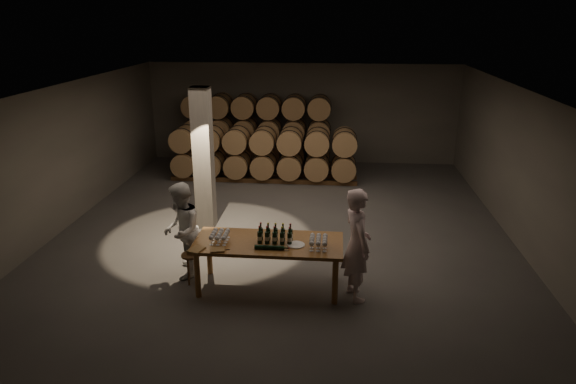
# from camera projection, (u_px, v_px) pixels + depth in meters

# --- Properties ---
(room) EXTENTS (12.00, 12.00, 12.00)m
(room) POSITION_uv_depth(u_px,v_px,m) (204.00, 159.00, 11.42)
(room) COLOR #504D4B
(room) RESTS_ON ground
(tasting_table) EXTENTS (2.60, 1.10, 0.90)m
(tasting_table) POSITION_uv_depth(u_px,v_px,m) (268.00, 247.00, 8.98)
(tasting_table) COLOR brown
(tasting_table) RESTS_ON ground
(barrel_stack_back) EXTENTS (4.70, 0.95, 2.31)m
(barrel_stack_back) POSITION_uv_depth(u_px,v_px,m) (257.00, 130.00, 16.21)
(barrel_stack_back) COLOR #54371C
(barrel_stack_back) RESTS_ON ground
(barrel_stack_front) EXTENTS (5.48, 0.95, 1.57)m
(barrel_stack_front) POSITION_uv_depth(u_px,v_px,m) (264.00, 153.00, 14.98)
(barrel_stack_front) COLOR #54371C
(barrel_stack_front) RESTS_ON ground
(bottle_cluster) EXTENTS (0.60, 0.23, 0.33)m
(bottle_cluster) POSITION_uv_depth(u_px,v_px,m) (275.00, 236.00, 8.90)
(bottle_cluster) COLOR black
(bottle_cluster) RESTS_ON tasting_table
(lying_bottles) EXTENTS (0.59, 0.07, 0.07)m
(lying_bottles) POSITION_uv_depth(u_px,v_px,m) (270.00, 247.00, 8.64)
(lying_bottles) COLOR black
(lying_bottles) RESTS_ON tasting_table
(glass_cluster_left) EXTENTS (0.31, 0.42, 0.18)m
(glass_cluster_left) POSITION_uv_depth(u_px,v_px,m) (220.00, 235.00, 8.93)
(glass_cluster_left) COLOR silver
(glass_cluster_left) RESTS_ON tasting_table
(glass_cluster_right) EXTENTS (0.31, 0.42, 0.18)m
(glass_cluster_right) POSITION_uv_depth(u_px,v_px,m) (318.00, 240.00, 8.70)
(glass_cluster_right) COLOR silver
(glass_cluster_right) RESTS_ON tasting_table
(plate) EXTENTS (0.31, 0.31, 0.02)m
(plate) POSITION_uv_depth(u_px,v_px,m) (296.00, 245.00, 8.81)
(plate) COLOR white
(plate) RESTS_ON tasting_table
(notebook_near) EXTENTS (0.27, 0.24, 0.03)m
(notebook_near) POSITION_uv_depth(u_px,v_px,m) (217.00, 250.00, 8.61)
(notebook_near) COLOR olive
(notebook_near) RESTS_ON tasting_table
(notebook_corner) EXTENTS (0.29, 0.32, 0.02)m
(notebook_corner) POSITION_uv_depth(u_px,v_px,m) (196.00, 249.00, 8.63)
(notebook_corner) COLOR olive
(notebook_corner) RESTS_ON tasting_table
(pen) EXTENTS (0.15, 0.06, 0.01)m
(pen) POSITION_uv_depth(u_px,v_px,m) (225.00, 250.00, 8.63)
(pen) COLOR black
(pen) RESTS_ON tasting_table
(stool) EXTENTS (0.34, 0.34, 0.57)m
(stool) POSITION_uv_depth(u_px,v_px,m) (191.00, 259.00, 9.27)
(stool) COLOR #54371C
(stool) RESTS_ON ground
(person_man) EXTENTS (0.69, 0.84, 1.99)m
(person_man) POSITION_uv_depth(u_px,v_px,m) (357.00, 245.00, 8.61)
(person_man) COLOR silver
(person_man) RESTS_ON ground
(person_woman) EXTENTS (0.81, 0.97, 1.81)m
(person_woman) POSITION_uv_depth(u_px,v_px,m) (181.00, 231.00, 9.40)
(person_woman) COLOR white
(person_woman) RESTS_ON ground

